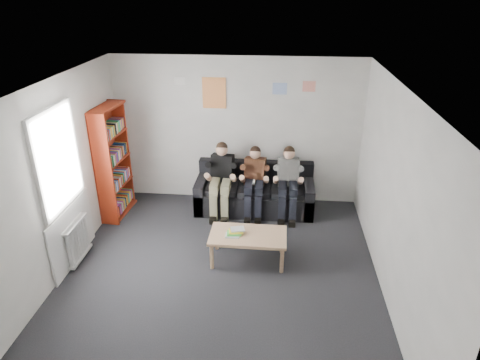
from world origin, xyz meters
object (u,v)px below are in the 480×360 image
object	(u,v)px
bookshelf	(114,162)
person_left	(221,180)
person_middle	(254,182)
person_right	(288,183)
sofa	(255,193)
coffee_table	(248,238)

from	to	relation	value
bookshelf	person_left	distance (m)	1.89
person_middle	person_right	bearing A→B (deg)	8.06
sofa	person_left	size ratio (longest dim) A/B	1.65
person_right	person_middle	bearing A→B (deg)	177.03
bookshelf	person_right	world-z (taller)	bookshelf
bookshelf	person_right	distance (m)	3.06
bookshelf	person_left	size ratio (longest dim) A/B	1.55
bookshelf	coffee_table	world-z (taller)	bookshelf
coffee_table	person_middle	bearing A→B (deg)	90.03
coffee_table	person_middle	distance (m)	1.48
sofa	bookshelf	xyz separation A→B (m)	(-2.44, -0.40, 0.70)
bookshelf	person_right	size ratio (longest dim) A/B	1.59
sofa	coffee_table	xyz separation A→B (m)	(0.00, -1.66, 0.10)
person_middle	person_right	xyz separation A→B (m)	(0.59, -0.00, 0.01)
bookshelf	coffee_table	bearing A→B (deg)	-22.29
person_left	person_middle	bearing A→B (deg)	8.25
person_left	person_middle	distance (m)	0.59
sofa	person_right	bearing A→B (deg)	-18.13
person_right	bookshelf	bearing A→B (deg)	-179.03
coffee_table	person_left	xyz separation A→B (m)	(-0.59, 1.46, 0.24)
person_right	sofa	bearing A→B (deg)	158.98
person_middle	coffee_table	bearing A→B (deg)	-81.83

